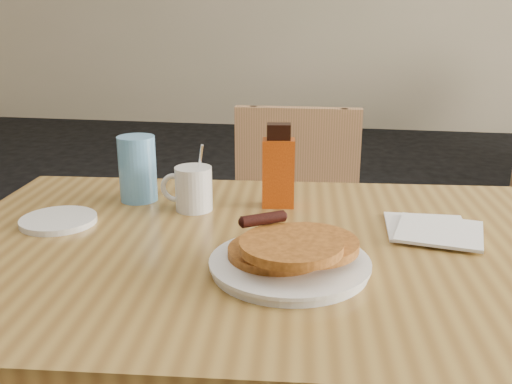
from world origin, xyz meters
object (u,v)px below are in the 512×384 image
at_px(pancake_plate, 291,256).
at_px(coffee_mug, 192,188).
at_px(main_table, 264,265).
at_px(syrup_bottle, 278,169).
at_px(chair_main_far, 293,225).
at_px(blue_tumbler, 138,169).

distance_m(pancake_plate, coffee_mug, 0.36).
relative_size(main_table, coffee_mug, 9.01).
relative_size(main_table, syrup_bottle, 7.32).
distance_m(main_table, chair_main_far, 0.73).
bearing_deg(blue_tumbler, chair_main_far, 59.53).
xyz_separation_m(chair_main_far, blue_tumbler, (-0.30, -0.50, 0.30)).
xyz_separation_m(main_table, syrup_bottle, (-0.00, 0.22, 0.13)).
bearing_deg(chair_main_far, syrup_bottle, -90.22).
xyz_separation_m(pancake_plate, syrup_bottle, (-0.06, 0.32, 0.06)).
xyz_separation_m(main_table, coffee_mug, (-0.18, 0.16, 0.09)).
bearing_deg(main_table, syrup_bottle, 91.01).
bearing_deg(chair_main_far, blue_tumbler, -122.47).
distance_m(main_table, pancake_plate, 0.14).
relative_size(chair_main_far, coffee_mug, 5.94).
xyz_separation_m(chair_main_far, pancake_plate, (0.08, -0.81, 0.26)).
relative_size(chair_main_far, blue_tumbler, 6.02).
xyz_separation_m(main_table, chair_main_far, (-0.02, 0.71, -0.19)).
xyz_separation_m(syrup_bottle, blue_tumbler, (-0.31, -0.01, -0.01)).
height_order(pancake_plate, coffee_mug, coffee_mug).
distance_m(chair_main_far, syrup_bottle, 0.59).
bearing_deg(coffee_mug, syrup_bottle, 5.32).
bearing_deg(main_table, coffee_mug, 137.98).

